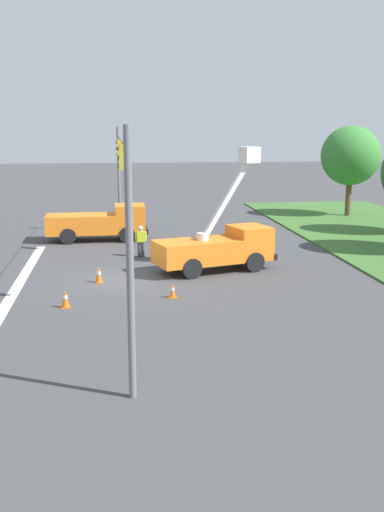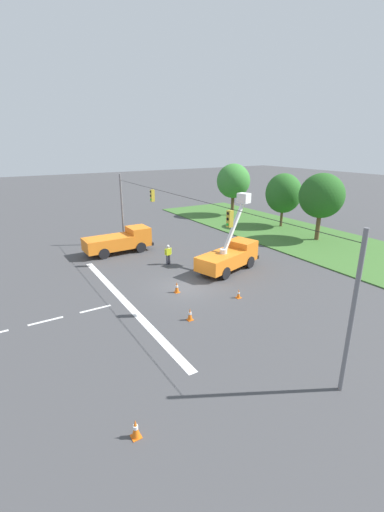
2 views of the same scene
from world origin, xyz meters
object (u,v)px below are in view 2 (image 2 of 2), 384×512
at_px(tree_far_west, 233,181).
at_px(traffic_cone_mid_left, 136,428).
at_px(tree_centre, 322,196).
at_px(utility_truck_support_near, 120,241).
at_px(road_worker, 168,253).
at_px(utility_truck_bucket_lift, 230,255).
at_px(traffic_cone_foreground_right, 190,314).
at_px(traffic_cone_mid_right, 239,294).
at_px(traffic_cone_foreground_left, 177,287).
at_px(tree_west, 283,193).

distance_m(tree_far_west, traffic_cone_mid_left, 40.35).
height_order(tree_far_west, tree_centre, tree_far_west).
xyz_separation_m(utility_truck_support_near, road_worker, (5.45, 2.36, -0.17)).
xyz_separation_m(tree_centre, road_worker, (-1.61, -17.34, -3.83)).
xyz_separation_m(tree_centre, utility_truck_bucket_lift, (2.23, -13.57, -3.52)).
relative_size(utility_truck_support_near, traffic_cone_foreground_right, 8.31).
bearing_deg(tree_centre, traffic_cone_foreground_right, -69.33).
bearing_deg(utility_truck_support_near, traffic_cone_mid_right, 13.29).
xyz_separation_m(traffic_cone_foreground_left, traffic_cone_mid_right, (2.99, 3.19, -0.10)).
bearing_deg(road_worker, traffic_cone_mid_right, 6.35).
relative_size(tree_far_west, traffic_cone_foreground_right, 9.42).
height_order(tree_west, utility_truck_bucket_lift, tree_west).
relative_size(tree_west, traffic_cone_foreground_right, 8.49).
xyz_separation_m(utility_truck_bucket_lift, traffic_cone_mid_left, (11.99, -13.38, -0.92)).
height_order(tree_far_west, traffic_cone_foreground_right, tree_far_west).
xyz_separation_m(traffic_cone_foreground_right, traffic_cone_mid_left, (6.37, -6.12, 0.01)).
relative_size(tree_west, utility_truck_bucket_lift, 1.02).
xyz_separation_m(utility_truck_support_near, traffic_cone_mid_left, (21.28, -7.25, -0.78)).
height_order(utility_truck_bucket_lift, traffic_cone_foreground_left, utility_truck_bucket_lift).
relative_size(tree_far_west, road_worker, 4.15).
bearing_deg(road_worker, tree_west, 104.88).
bearing_deg(traffic_cone_mid_right, tree_far_west, 143.13).
distance_m(tree_far_west, utility_truck_support_near, 21.89).
xyz_separation_m(traffic_cone_mid_left, traffic_cone_mid_right, (-7.26, 10.56, -0.08)).
distance_m(tree_centre, utility_truck_support_near, 21.24).
height_order(utility_truck_support_near, road_worker, utility_truck_support_near).
relative_size(tree_west, traffic_cone_mid_right, 10.20).
bearing_deg(traffic_cone_mid_right, traffic_cone_mid_left, -55.49).
relative_size(tree_centre, road_worker, 4.06).
bearing_deg(traffic_cone_foreground_right, tree_far_west, 137.60).
distance_m(road_worker, traffic_cone_mid_right, 8.65).
distance_m(utility_truck_support_near, traffic_cone_mid_left, 22.49).
bearing_deg(road_worker, traffic_cone_foreground_right, -20.22).
bearing_deg(traffic_cone_mid_left, tree_centre, 117.82).
bearing_deg(tree_centre, traffic_cone_foreground_left, -78.54).
bearing_deg(traffic_cone_mid_right, traffic_cone_foreground_left, -133.16).
bearing_deg(utility_truck_support_near, traffic_cone_foreground_left, 0.64).
height_order(utility_truck_bucket_lift, utility_truck_support_near, utility_truck_bucket_lift).
bearing_deg(road_worker, utility_truck_support_near, -156.61).
xyz_separation_m(tree_centre, traffic_cone_mid_right, (6.96, -16.39, -4.52)).
relative_size(tree_west, road_worker, 3.74).
bearing_deg(traffic_cone_mid_right, utility_truck_bucket_lift, 149.23).
relative_size(utility_truck_support_near, road_worker, 3.66).
bearing_deg(utility_truck_support_near, tree_west, 88.60).
bearing_deg(tree_far_west, traffic_cone_foreground_right, -42.40).
distance_m(tree_far_west, traffic_cone_foreground_right, 31.59).
bearing_deg(traffic_cone_mid_left, tree_far_west, 137.27).
distance_m(tree_west, traffic_cone_foreground_right, 26.62).
relative_size(utility_truck_bucket_lift, utility_truck_support_near, 1.00).
height_order(road_worker, traffic_cone_foreground_left, road_worker).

